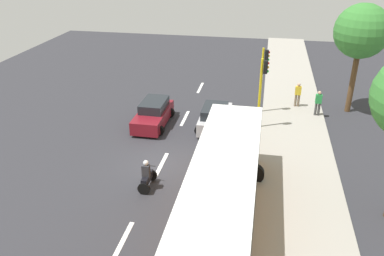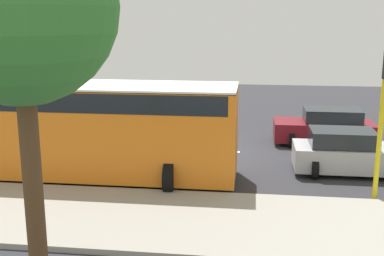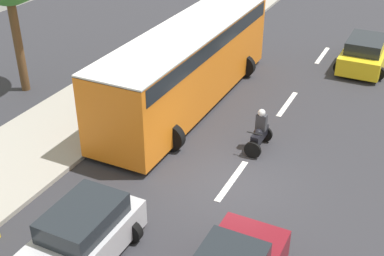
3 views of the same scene
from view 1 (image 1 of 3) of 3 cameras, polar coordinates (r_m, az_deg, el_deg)
ground_plane at (r=21.08m, az=-4.39°, el=-5.35°), size 40.00×60.00×0.10m
sidewalk at (r=20.52m, az=14.99°, el=-6.79°), size 4.00×60.00×0.15m
lane_stripe_north at (r=16.45m, az=-9.96°, el=-15.77°), size 0.20×2.40×0.01m
lane_stripe_mid at (r=21.05m, az=-4.39°, el=-5.22°), size 0.20×2.40×0.01m
lane_stripe_south at (r=26.22m, az=-1.03°, el=1.41°), size 0.20×2.40×0.01m
lane_stripe_far_south at (r=31.69m, az=1.20°, el=5.80°), size 0.20×2.40×0.01m
car_silver at (r=24.68m, az=3.34°, el=1.53°), size 2.15×3.83×1.52m
car_maroon at (r=25.22m, az=-5.57°, el=2.01°), size 2.14×4.13×1.52m
city_bus at (r=15.88m, az=4.54°, el=-8.71°), size 3.20×11.00×3.16m
motorcycle at (r=18.96m, az=-6.47°, el=-6.87°), size 0.60×1.30×1.53m
pedestrian_near_signal at (r=27.27m, az=17.66°, el=3.53°), size 0.40×0.24×1.69m
pedestrian_by_tree at (r=28.39m, az=14.94°, el=4.76°), size 0.40×0.24×1.69m
traffic_light_corner at (r=23.98m, az=10.02°, el=6.16°), size 0.49×0.24×4.50m
traffic_light_midblock at (r=26.32m, az=10.20°, el=7.91°), size 0.49×0.24×4.50m
street_tree_north at (r=27.81m, az=23.17°, el=12.57°), size 3.45×3.45×7.19m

